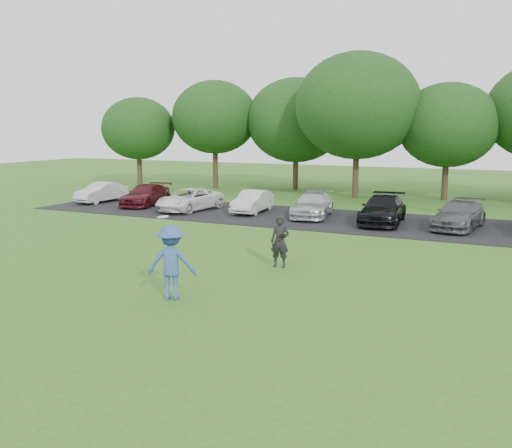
# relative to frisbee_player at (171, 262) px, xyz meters

# --- Properties ---
(ground) EXTENTS (100.00, 100.00, 0.00)m
(ground) POSITION_rel_frisbee_player_xyz_m (0.38, 0.55, -0.93)
(ground) COLOR #33691E
(ground) RESTS_ON ground
(parking_lot) EXTENTS (32.00, 6.50, 0.03)m
(parking_lot) POSITION_rel_frisbee_player_xyz_m (0.38, 13.55, -0.92)
(parking_lot) COLOR black
(parking_lot) RESTS_ON ground
(frisbee_player) EXTENTS (1.37, 1.10, 2.11)m
(frisbee_player) POSITION_rel_frisbee_player_xyz_m (0.00, 0.00, 0.00)
(frisbee_player) COLOR #38589F
(frisbee_player) RESTS_ON ground
(camera_bystander) EXTENTS (0.62, 0.46, 1.58)m
(camera_bystander) POSITION_rel_frisbee_player_xyz_m (1.12, 4.18, -0.14)
(camera_bystander) COLOR black
(camera_bystander) RESTS_ON ground
(parked_cars) EXTENTS (30.36, 4.90, 1.23)m
(parked_cars) POSITION_rel_frisbee_player_xyz_m (0.88, 13.60, -0.33)
(parked_cars) COLOR silver
(parked_cars) RESTS_ON parking_lot
(tree_row) EXTENTS (42.39, 9.85, 8.64)m
(tree_row) POSITION_rel_frisbee_player_xyz_m (1.89, 23.31, 3.98)
(tree_row) COLOR #38281C
(tree_row) RESTS_ON ground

